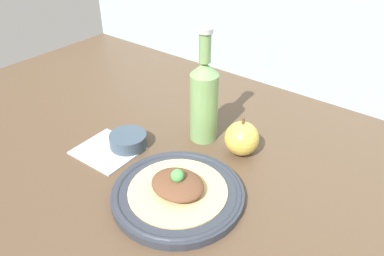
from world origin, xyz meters
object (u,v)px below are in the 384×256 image
(apple, at_px, (242,138))
(dipping_bowl, at_px, (128,141))
(plate, at_px, (178,193))
(cider_bottle, at_px, (204,99))
(plated_food, at_px, (178,186))

(apple, xyz_separation_m, dipping_bowl, (-0.25, -0.16, -0.03))
(apple, relative_size, dipping_bowl, 1.08)
(plate, bearing_deg, dipping_bowl, 163.33)
(cider_bottle, relative_size, apple, 2.90)
(dipping_bowl, bearing_deg, plated_food, -16.67)
(cider_bottle, height_order, dipping_bowl, cider_bottle)
(plate, distance_m, apple, 0.23)
(plate, relative_size, cider_bottle, 0.96)
(plated_food, height_order, cider_bottle, cider_bottle)
(plated_food, bearing_deg, apple, 84.75)
(plated_food, distance_m, dipping_bowl, 0.24)
(plate, xyz_separation_m, plated_food, (0.00, -0.00, 0.02))
(apple, bearing_deg, plated_food, -95.25)
(plated_food, xyz_separation_m, dipping_bowl, (-0.23, 0.07, -0.02))
(cider_bottle, bearing_deg, apple, 1.26)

